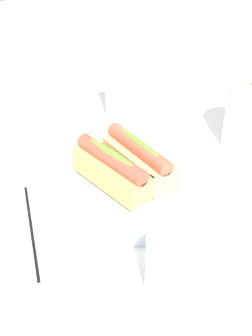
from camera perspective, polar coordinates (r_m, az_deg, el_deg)
ground_plane at (r=0.82m, az=-1.05°, el=-3.19°), size 2.40×2.40×0.00m
serving_bowl at (r=0.82m, az=0.00°, el=-1.92°), size 0.27×0.27×0.03m
hotdog_front at (r=0.78m, az=-1.57°, el=-0.26°), size 0.16×0.08×0.06m
hotdog_back at (r=0.81m, az=1.52°, el=1.16°), size 0.16×0.07×0.06m
water_glass at (r=0.64m, az=5.34°, el=-11.75°), size 0.07×0.07×0.09m
napkin_box at (r=0.96m, az=-0.58°, el=8.33°), size 0.12×0.07×0.15m
chopstick_near at (r=0.76m, az=-11.10°, el=-7.04°), size 0.22×0.05×0.01m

